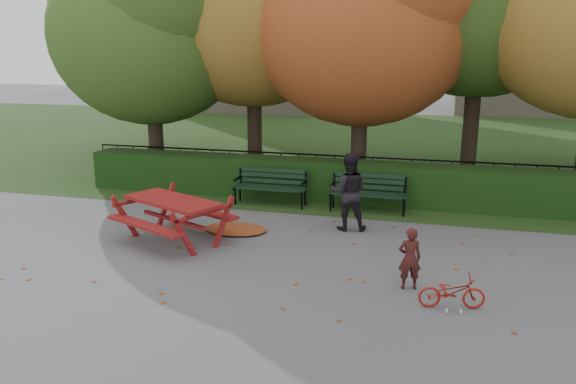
% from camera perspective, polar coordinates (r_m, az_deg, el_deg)
% --- Properties ---
extents(ground, '(90.00, 90.00, 0.00)m').
position_cam_1_polar(ground, '(10.26, -0.63, -7.06)').
color(ground, slate).
rests_on(ground, ground).
extents(grass_strip, '(90.00, 90.00, 0.00)m').
position_cam_1_polar(grass_strip, '(23.65, 8.51, 5.02)').
color(grass_strip, '#1D3B15').
rests_on(grass_strip, ground).
extents(building_right, '(9.00, 6.00, 12.00)m').
position_cam_1_polar(building_right, '(37.67, 24.22, 16.50)').
color(building_right, tan).
rests_on(building_right, ground).
extents(hedge, '(13.00, 0.90, 1.00)m').
position_cam_1_polar(hedge, '(14.32, 4.18, 1.17)').
color(hedge, black).
rests_on(hedge, ground).
extents(iron_fence, '(14.00, 0.04, 1.02)m').
position_cam_1_polar(iron_fence, '(15.08, 4.76, 1.96)').
color(iron_fence, black).
rests_on(iron_fence, ground).
extents(tree_a, '(5.88, 5.60, 7.48)m').
position_cam_1_polar(tree_a, '(16.72, -13.32, 16.59)').
color(tree_a, black).
rests_on(tree_a, ground).
extents(tree_c, '(6.30, 6.00, 8.00)m').
position_cam_1_polar(tree_c, '(15.31, 8.81, 18.18)').
color(tree_c, black).
rests_on(tree_c, ground).
extents(bench_left, '(1.80, 0.57, 0.88)m').
position_cam_1_polar(bench_left, '(13.85, -1.73, 0.84)').
color(bench_left, black).
rests_on(bench_left, ground).
extents(bench_right, '(1.80, 0.57, 0.88)m').
position_cam_1_polar(bench_right, '(13.38, 8.17, 0.22)').
color(bench_right, black).
rests_on(bench_right, ground).
extents(picnic_table, '(2.55, 2.35, 1.00)m').
position_cam_1_polar(picnic_table, '(11.32, -11.61, -1.67)').
color(picnic_table, maroon).
rests_on(picnic_table, ground).
extents(leaf_pile, '(1.58, 1.34, 0.09)m').
position_cam_1_polar(leaf_pile, '(11.96, -5.35, -3.75)').
color(leaf_pile, brown).
rests_on(leaf_pile, ground).
extents(leaf_scatter, '(9.00, 5.70, 0.01)m').
position_cam_1_polar(leaf_scatter, '(10.53, -0.20, -6.46)').
color(leaf_scatter, brown).
rests_on(leaf_scatter, ground).
extents(child, '(0.42, 0.33, 1.02)m').
position_cam_1_polar(child, '(9.18, 12.26, -6.61)').
color(child, '#411714').
rests_on(child, ground).
extents(adult, '(0.91, 0.77, 1.66)m').
position_cam_1_polar(adult, '(11.88, 6.16, 0.03)').
color(adult, black).
rests_on(adult, ground).
extents(bicycle, '(1.02, 0.52, 0.51)m').
position_cam_1_polar(bicycle, '(8.76, 16.30, -9.71)').
color(bicycle, '#A4190F').
rests_on(bicycle, ground).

